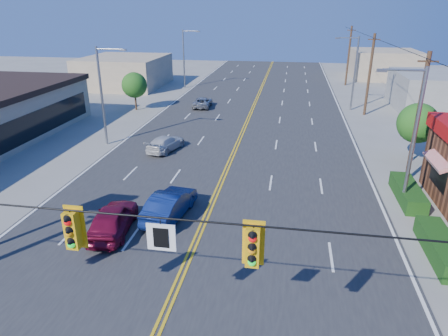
% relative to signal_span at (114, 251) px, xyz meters
% --- Properties ---
extents(road, '(20.00, 120.00, 0.06)m').
position_rel_signal_span_xyz_m(road, '(0.12, 20.00, -4.86)').
color(road, '#2D2D30').
rests_on(road, ground).
extents(signal_span, '(24.32, 0.34, 9.00)m').
position_rel_signal_span_xyz_m(signal_span, '(0.00, 0.00, 0.00)').
color(signal_span, '#47301E').
rests_on(signal_span, ground).
extents(streetlight_se, '(2.55, 0.25, 8.00)m').
position_rel_signal_span_xyz_m(streetlight_se, '(10.91, 14.00, -0.37)').
color(streetlight_se, gray).
rests_on(streetlight_se, ground).
extents(streetlight_ne, '(2.55, 0.25, 8.00)m').
position_rel_signal_span_xyz_m(streetlight_ne, '(10.91, 38.00, -0.37)').
color(streetlight_ne, gray).
rests_on(streetlight_ne, ground).
extents(streetlight_sw, '(2.55, 0.25, 8.00)m').
position_rel_signal_span_xyz_m(streetlight_sw, '(-10.67, 22.00, -0.37)').
color(streetlight_sw, gray).
rests_on(streetlight_sw, ground).
extents(streetlight_nw, '(2.55, 0.25, 8.00)m').
position_rel_signal_span_xyz_m(streetlight_nw, '(-10.67, 48.00, -0.37)').
color(streetlight_nw, gray).
rests_on(streetlight_nw, ground).
extents(utility_pole_near, '(0.28, 0.28, 8.40)m').
position_rel_signal_span_xyz_m(utility_pole_near, '(12.32, 18.00, -0.69)').
color(utility_pole_near, '#47301E').
rests_on(utility_pole_near, ground).
extents(utility_pole_mid, '(0.28, 0.28, 8.40)m').
position_rel_signal_span_xyz_m(utility_pole_mid, '(12.32, 36.00, -0.69)').
color(utility_pole_mid, '#47301E').
rests_on(utility_pole_mid, ground).
extents(utility_pole_far, '(0.28, 0.28, 8.40)m').
position_rel_signal_span_xyz_m(utility_pole_far, '(12.32, 54.00, -0.69)').
color(utility_pole_far, '#47301E').
rests_on(utility_pole_far, ground).
extents(tree_kfc_rear, '(2.94, 2.94, 4.41)m').
position_rel_signal_span_xyz_m(tree_kfc_rear, '(13.62, 22.00, -1.95)').
color(tree_kfc_rear, '#47301E').
rests_on(tree_kfc_rear, ground).
extents(tree_west, '(2.80, 2.80, 4.20)m').
position_rel_signal_span_xyz_m(tree_west, '(-12.88, 34.00, -2.09)').
color(tree_west, '#47301E').
rests_on(tree_west, ground).
extents(bld_west_far, '(11.00, 12.00, 4.20)m').
position_rel_signal_span_xyz_m(bld_west_far, '(-19.88, 48.00, -2.79)').
color(bld_west_far, tan).
rests_on(bld_west_far, ground).
extents(bld_east_far, '(10.00, 10.00, 4.40)m').
position_rel_signal_span_xyz_m(bld_east_far, '(19.12, 62.00, -2.69)').
color(bld_east_far, tan).
rests_on(bld_east_far, ground).
extents(car_magenta, '(2.25, 4.55, 1.49)m').
position_rel_signal_span_xyz_m(car_magenta, '(-4.24, 8.44, -4.14)').
color(car_magenta, maroon).
rests_on(car_magenta, ground).
extents(car_blue, '(2.11, 4.67, 1.49)m').
position_rel_signal_span_xyz_m(car_blue, '(-1.84, 10.48, -4.14)').
color(car_blue, navy).
rests_on(car_blue, ground).
extents(car_white, '(2.63, 4.39, 1.19)m').
position_rel_signal_span_xyz_m(car_white, '(-5.39, 21.10, -4.29)').
color(car_white, silver).
rests_on(car_white, ground).
extents(car_silver, '(2.10, 4.19, 1.14)m').
position_rel_signal_span_xyz_m(car_silver, '(-5.69, 36.33, -4.32)').
color(car_silver, '#9B9CA0').
rests_on(car_silver, ground).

